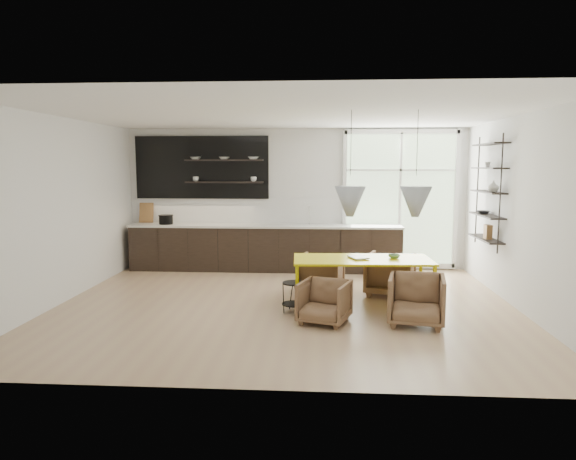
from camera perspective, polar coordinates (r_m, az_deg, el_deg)
The scene contains 11 objects.
room at distance 8.81m, azimuth 3.94°, elevation 2.71°, with size 7.02×6.01×2.91m.
kitchen_run at distance 10.56m, azimuth -3.07°, elevation -1.23°, with size 5.54×0.69×2.75m.
right_shelving at distance 9.30m, azimuth 21.37°, elevation 3.65°, with size 0.26×1.22×1.90m.
dining_table at distance 7.83m, azimuth 8.25°, elevation -3.53°, with size 2.10×1.02×0.75m.
armchair_back_left at distance 8.71m, azimuth 3.69°, elevation -4.85°, with size 0.71×0.73×0.66m, color brown.
armchair_back_right at distance 8.72m, azimuth 11.31°, elevation -4.84°, with size 0.75×0.77×0.70m, color brown.
armchair_front_left at distance 7.09m, azimuth 4.05°, elevation -7.97°, with size 0.63×0.65×0.59m, color brown.
armchair_front_right at distance 7.22m, azimuth 14.08°, elevation -7.53°, with size 0.73×0.75×0.68m, color brown.
wire_stool at distance 7.57m, azimuth 0.66°, elevation -7.01°, with size 0.36×0.36×0.45m.
table_book at distance 7.78m, azimuth 7.04°, elevation -3.09°, with size 0.24×0.32×0.03m, color white.
table_bowl at distance 7.94m, azimuth 11.71°, elevation -2.88°, with size 0.18×0.18×0.06m, color #577F4E.
Camera 1 is at (0.56, -7.68, 2.16)m, focal length 32.00 mm.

